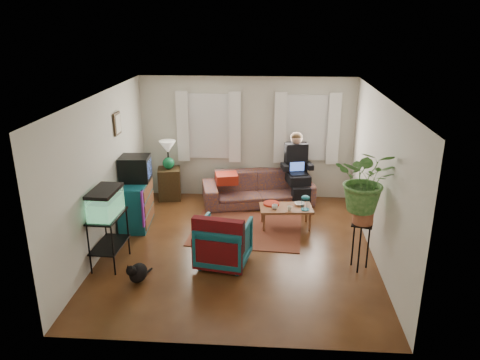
# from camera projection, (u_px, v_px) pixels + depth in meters

# --- Properties ---
(floor) EXTENTS (4.50, 5.00, 0.01)m
(floor) POSITION_uv_depth(u_px,v_px,m) (238.00, 248.00, 8.02)
(floor) COLOR #4F2B14
(floor) RESTS_ON ground
(ceiling) EXTENTS (4.50, 5.00, 0.01)m
(ceiling) POSITION_uv_depth(u_px,v_px,m) (238.00, 96.00, 7.15)
(ceiling) COLOR white
(ceiling) RESTS_ON wall_back
(wall_back) EXTENTS (4.50, 0.01, 2.60)m
(wall_back) POSITION_uv_depth(u_px,v_px,m) (247.00, 138.00, 9.93)
(wall_back) COLOR silver
(wall_back) RESTS_ON floor
(wall_front) EXTENTS (4.50, 0.01, 2.60)m
(wall_front) POSITION_uv_depth(u_px,v_px,m) (222.00, 249.00, 5.23)
(wall_front) COLOR silver
(wall_front) RESTS_ON floor
(wall_left) EXTENTS (0.01, 5.00, 2.60)m
(wall_left) POSITION_uv_depth(u_px,v_px,m) (103.00, 174.00, 7.73)
(wall_left) COLOR silver
(wall_left) RESTS_ON floor
(wall_right) EXTENTS (0.01, 5.00, 2.60)m
(wall_right) POSITION_uv_depth(u_px,v_px,m) (379.00, 180.00, 7.44)
(wall_right) COLOR silver
(wall_right) RESTS_ON floor
(window_left) EXTENTS (1.08, 0.04, 1.38)m
(window_left) POSITION_uv_depth(u_px,v_px,m) (209.00, 126.00, 9.88)
(window_left) COLOR white
(window_left) RESTS_ON wall_back
(window_right) EXTENTS (1.08, 0.04, 1.38)m
(window_right) POSITION_uv_depth(u_px,v_px,m) (307.00, 128.00, 9.75)
(window_right) COLOR white
(window_right) RESTS_ON wall_back
(curtains_left) EXTENTS (1.36, 0.06, 1.50)m
(curtains_left) POSITION_uv_depth(u_px,v_px,m) (209.00, 127.00, 9.81)
(curtains_left) COLOR white
(curtains_left) RESTS_ON wall_back
(curtains_right) EXTENTS (1.36, 0.06, 1.50)m
(curtains_right) POSITION_uv_depth(u_px,v_px,m) (307.00, 129.00, 9.67)
(curtains_right) COLOR white
(curtains_right) RESTS_ON wall_back
(picture_frame) EXTENTS (0.04, 0.32, 0.40)m
(picture_frame) POSITION_uv_depth(u_px,v_px,m) (118.00, 124.00, 8.31)
(picture_frame) COLOR #3D2616
(picture_frame) RESTS_ON wall_left
(area_rug) EXTENTS (2.11, 1.74, 0.01)m
(area_rug) POSITION_uv_depth(u_px,v_px,m) (247.00, 229.00, 8.70)
(area_rug) COLOR brown
(area_rug) RESTS_ON floor
(sofa) EXTENTS (2.42, 1.36, 0.89)m
(sofa) POSITION_uv_depth(u_px,v_px,m) (258.00, 183.00, 9.78)
(sofa) COLOR brown
(sofa) RESTS_ON floor
(seated_person) EXTENTS (0.71, 0.81, 1.36)m
(seated_person) POSITION_uv_depth(u_px,v_px,m) (297.00, 171.00, 9.81)
(seated_person) COLOR black
(seated_person) RESTS_ON sofa
(side_table) EXTENTS (0.54, 0.54, 0.68)m
(side_table) POSITION_uv_depth(u_px,v_px,m) (170.00, 184.00, 10.08)
(side_table) COLOR #412C18
(side_table) RESTS_ON floor
(table_lamp) EXTENTS (0.40, 0.40, 0.62)m
(table_lamp) POSITION_uv_depth(u_px,v_px,m) (168.00, 156.00, 9.87)
(table_lamp) COLOR white
(table_lamp) RESTS_ON side_table
(dresser) EXTENTS (0.55, 1.00, 0.87)m
(dresser) POSITION_uv_depth(u_px,v_px,m) (136.00, 204.00, 8.76)
(dresser) COLOR #136C73
(dresser) RESTS_ON floor
(crt_tv) EXTENTS (0.56, 0.52, 0.46)m
(crt_tv) POSITION_uv_depth(u_px,v_px,m) (135.00, 168.00, 8.63)
(crt_tv) COLOR black
(crt_tv) RESTS_ON dresser
(aquarium_stand) EXTENTS (0.45, 0.77, 0.84)m
(aquarium_stand) POSITION_uv_depth(u_px,v_px,m) (109.00, 240.00, 7.38)
(aquarium_stand) COLOR black
(aquarium_stand) RESTS_ON floor
(aquarium) EXTENTS (0.41, 0.70, 0.44)m
(aquarium) POSITION_uv_depth(u_px,v_px,m) (105.00, 202.00, 7.17)
(aquarium) COLOR #7FD899
(aquarium) RESTS_ON aquarium_stand
(black_cat) EXTENTS (0.38, 0.47, 0.34)m
(black_cat) POSITION_uv_depth(u_px,v_px,m) (138.00, 271.00, 6.97)
(black_cat) COLOR black
(black_cat) RESTS_ON floor
(armchair) EXTENTS (0.90, 0.86, 0.80)m
(armchair) POSITION_uv_depth(u_px,v_px,m) (224.00, 240.00, 7.41)
(armchair) COLOR #116269
(armchair) RESTS_ON floor
(serape_throw) EXTENTS (0.82, 0.33, 0.66)m
(serape_throw) POSITION_uv_depth(u_px,v_px,m) (218.00, 240.00, 7.08)
(serape_throw) COLOR #9E0A0A
(serape_throw) RESTS_ON armchair
(coffee_table) EXTENTS (1.01, 0.62, 0.40)m
(coffee_table) POSITION_uv_depth(u_px,v_px,m) (286.00, 217.00, 8.76)
(coffee_table) COLOR brown
(coffee_table) RESTS_ON floor
(cup_a) EXTENTS (0.12, 0.12, 0.09)m
(cup_a) POSITION_uv_depth(u_px,v_px,m) (275.00, 207.00, 8.59)
(cup_a) COLOR white
(cup_a) RESTS_ON coffee_table
(cup_b) EXTENTS (0.10, 0.10, 0.08)m
(cup_b) POSITION_uv_depth(u_px,v_px,m) (290.00, 208.00, 8.53)
(cup_b) COLOR beige
(cup_b) RESTS_ON coffee_table
(bowl) EXTENTS (0.21, 0.21, 0.05)m
(bowl) POSITION_uv_depth(u_px,v_px,m) (300.00, 204.00, 8.77)
(bowl) COLOR white
(bowl) RESTS_ON coffee_table
(snack_tray) EXTENTS (0.33, 0.33, 0.04)m
(snack_tray) POSITION_uv_depth(u_px,v_px,m) (271.00, 204.00, 8.81)
(snack_tray) COLOR #B21414
(snack_tray) RESTS_ON coffee_table
(birdcage) EXTENTS (0.17, 0.17, 0.28)m
(birdcage) POSITION_uv_depth(u_px,v_px,m) (305.00, 203.00, 8.53)
(birdcage) COLOR #115B6B
(birdcage) RESTS_ON coffee_table
(plant_stand) EXTENTS (0.41, 0.41, 0.79)m
(plant_stand) POSITION_uv_depth(u_px,v_px,m) (360.00, 246.00, 7.25)
(plant_stand) COLOR black
(plant_stand) RESTS_ON floor
(potted_plant) EXTENTS (1.07, 0.98, 1.00)m
(potted_plant) POSITION_uv_depth(u_px,v_px,m) (366.00, 190.00, 6.94)
(potted_plant) COLOR #599947
(potted_plant) RESTS_ON plant_stand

